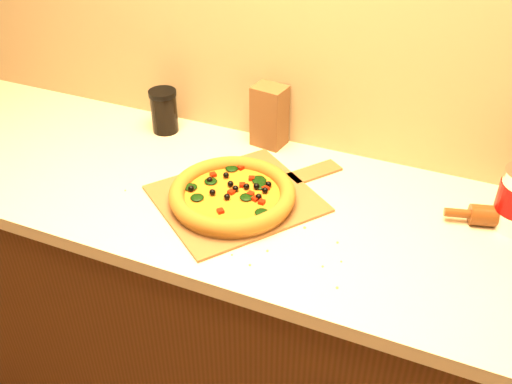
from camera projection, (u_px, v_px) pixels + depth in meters
name	position (u px, v px, depth m)	size (l,w,h in m)	color
cabinet	(260.00, 320.00, 1.80)	(2.80, 0.65, 0.86)	#48290F
countertop	(261.00, 206.00, 1.54)	(2.84, 0.68, 0.04)	beige
pizza_peel	(241.00, 197.00, 1.54)	(0.52, 0.55, 0.01)	brown
pizza	(232.00, 195.00, 1.50)	(0.33, 0.33, 0.05)	#A67329
paper_bag	(269.00, 116.00, 1.72)	(0.10, 0.08, 0.19)	brown
dark_jar	(164.00, 111.00, 1.80)	(0.09, 0.09, 0.14)	black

